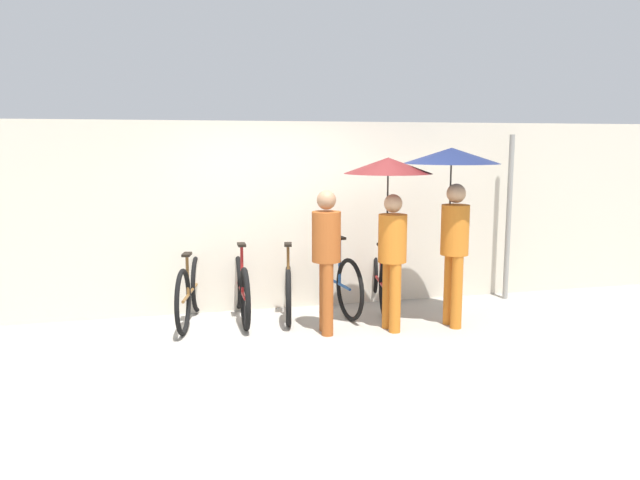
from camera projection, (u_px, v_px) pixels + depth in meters
name	position (u px, v px, depth m)	size (l,w,h in m)	color
ground_plane	(318.00, 353.00, 6.34)	(30.00, 30.00, 0.00)	#9E998E
back_wall	(282.00, 216.00, 7.95)	(10.94, 0.12, 2.38)	beige
parked_bicycle_0	(191.00, 290.00, 7.38)	(0.54, 1.69, 1.09)	black
parked_bicycle_1	(241.00, 288.00, 7.53)	(0.44, 1.68, 0.98)	black
parked_bicycle_2	(288.00, 286.00, 7.76)	(0.52, 1.71, 1.10)	black
parked_bicycle_3	(334.00, 280.00, 7.90)	(0.44, 1.72, 1.11)	black
parked_bicycle_4	(378.00, 278.00, 8.06)	(0.51, 1.77, 1.10)	black
pedestrian_leading	(326.00, 251.00, 6.86)	(0.32, 0.32, 1.60)	#9E4C1E
pedestrian_center	(390.00, 195.00, 6.97)	(1.00, 1.00, 1.95)	#C66B1E
pedestrian_trailing	(452.00, 183.00, 7.11)	(1.11, 1.11, 2.06)	#C66B1E
awning_pole	(509.00, 218.00, 8.39)	(0.07, 0.07, 2.22)	gray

